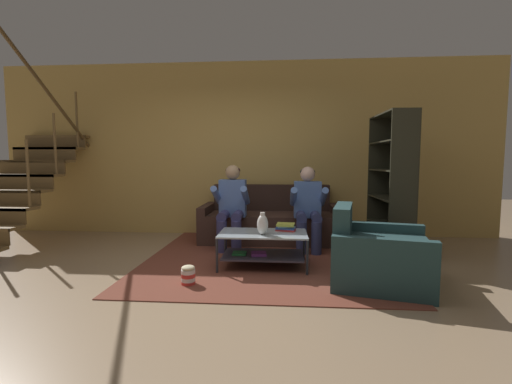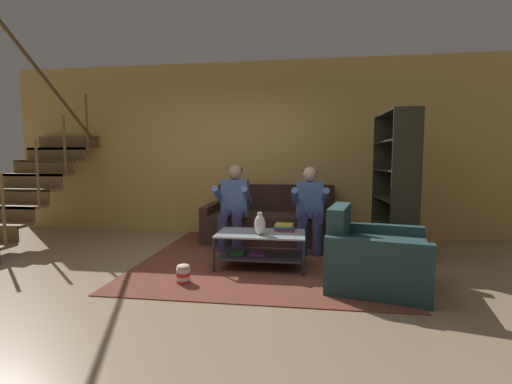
# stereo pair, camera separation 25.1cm
# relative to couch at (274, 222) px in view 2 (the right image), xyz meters

# --- Properties ---
(ground) EXTENTS (16.80, 16.80, 0.00)m
(ground) POSITION_rel_couch_xyz_m (-0.49, -1.95, -0.29)
(ground) COLOR #9A7F61
(back_partition) EXTENTS (8.40, 0.12, 2.90)m
(back_partition) POSITION_rel_couch_xyz_m (-0.49, 0.51, 1.16)
(back_partition) COLOR tan
(back_partition) RESTS_ON ground
(staircase_run) EXTENTS (1.08, 2.89, 3.04)m
(staircase_run) POSITION_rel_couch_xyz_m (-3.66, -0.32, 0.88)
(staircase_run) COLOR brown
(staircase_run) RESTS_ON ground
(couch) EXTENTS (2.14, 0.86, 0.87)m
(couch) POSITION_rel_couch_xyz_m (0.00, 0.00, 0.00)
(couch) COLOR #3C2821
(couch) RESTS_ON ground
(person_seated_left) EXTENTS (0.50, 0.58, 1.19)m
(person_seated_left) POSITION_rel_couch_xyz_m (-0.54, -0.51, 0.36)
(person_seated_left) COLOR navy
(person_seated_left) RESTS_ON ground
(person_seated_right) EXTENTS (0.50, 0.58, 1.17)m
(person_seated_right) POSITION_rel_couch_xyz_m (0.54, -0.51, 0.35)
(person_seated_right) COLOR navy
(person_seated_right) RESTS_ON ground
(coffee_table) EXTENTS (1.02, 0.59, 0.41)m
(coffee_table) POSITION_rel_couch_xyz_m (-0.05, -1.36, -0.02)
(coffee_table) COLOR #A9B6BD
(coffee_table) RESTS_ON ground
(area_rug) EXTENTS (3.00, 3.31, 0.01)m
(area_rug) POSITION_rel_couch_xyz_m (-0.02, -0.80, -0.29)
(area_rug) COLOR brown
(area_rug) RESTS_ON ground
(vase) EXTENTS (0.13, 0.13, 0.26)m
(vase) POSITION_rel_couch_xyz_m (-0.04, -1.47, 0.24)
(vase) COLOR silver
(vase) RESTS_ON coffee_table
(book_stack) EXTENTS (0.25, 0.20, 0.09)m
(book_stack) POSITION_rel_couch_xyz_m (0.22, -1.23, 0.17)
(book_stack) COLOR red
(book_stack) RESTS_ON coffee_table
(bookshelf) EXTENTS (0.37, 0.99, 1.88)m
(bookshelf) POSITION_rel_couch_xyz_m (1.68, -0.55, 0.50)
(bookshelf) COLOR #2A2A1E
(bookshelf) RESTS_ON ground
(armchair) EXTENTS (1.10, 1.11, 0.79)m
(armchair) POSITION_rel_couch_xyz_m (1.15, -1.82, -0.02)
(armchair) COLOR #244043
(armchair) RESTS_ON ground
(popcorn_tub) EXTENTS (0.14, 0.14, 0.20)m
(popcorn_tub) POSITION_rel_couch_xyz_m (-0.76, -2.02, -0.19)
(popcorn_tub) COLOR red
(popcorn_tub) RESTS_ON ground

